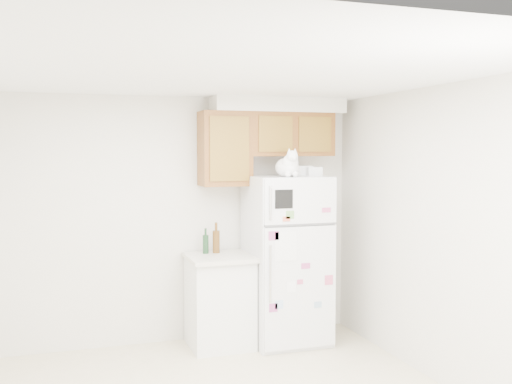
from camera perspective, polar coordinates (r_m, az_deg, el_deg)
name	(u,v)px	position (r m, az deg, el deg)	size (l,w,h in m)	color
room_shell	(233,189)	(4.44, -2.21, 0.31)	(3.84, 4.04, 2.52)	beige
refrigerator	(287,259)	(6.14, 2.95, -6.42)	(0.76, 0.78, 1.70)	white
base_counter	(220,300)	(6.08, -3.48, -10.27)	(0.64, 0.64, 0.92)	white
cat	(288,166)	(5.90, 3.10, 2.50)	(0.28, 0.40, 0.28)	white
storage_box_back	(303,171)	(6.19, 4.50, 2.04)	(0.18, 0.13, 0.10)	white
storage_box_front	(314,171)	(6.12, 5.53, 1.96)	(0.15, 0.11, 0.09)	white
bottle_green	(206,241)	(6.07, -4.82, -4.66)	(0.06, 0.06, 0.26)	#19381E
bottle_amber	(216,238)	(6.09, -3.82, -4.36)	(0.07, 0.07, 0.31)	#593814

